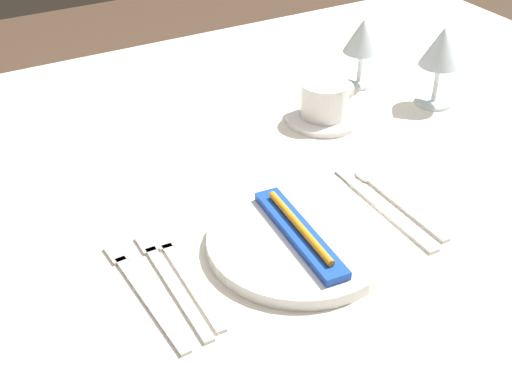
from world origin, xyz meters
The scene contains 12 objects.
dining_table centered at (0.00, 0.00, 0.66)m, with size 1.80×1.11×0.74m.
dinner_plate centered at (-0.01, -0.23, 0.75)m, with size 0.25×0.25×0.02m, color white.
toothbrush_package centered at (-0.01, -0.23, 0.77)m, with size 0.05×0.21×0.02m.
fork_outer centered at (-0.17, -0.20, 0.74)m, with size 0.03×0.21×0.00m.
fork_inner centered at (-0.19, -0.20, 0.74)m, with size 0.02×0.23×0.00m.
fork_salad centered at (-0.23, -0.21, 0.74)m, with size 0.03×0.23×0.00m.
dinner_knife centered at (0.14, -0.22, 0.74)m, with size 0.02×0.23×0.00m.
spoon_soup centered at (0.17, -0.19, 0.74)m, with size 0.03×0.21×0.01m.
saucer_left centered at (0.22, 0.06, 0.74)m, with size 0.14×0.14×0.01m, color white.
coffee_cup_left centered at (0.22, 0.06, 0.78)m, with size 0.11×0.09×0.06m.
wine_glass_centre centered at (0.44, 0.02, 0.85)m, with size 0.08×0.08×0.15m.
wine_glass_left centered at (0.37, 0.15, 0.83)m, with size 0.07×0.07×0.13m.
Camera 1 is at (-0.42, -0.84, 1.33)m, focal length 48.46 mm.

